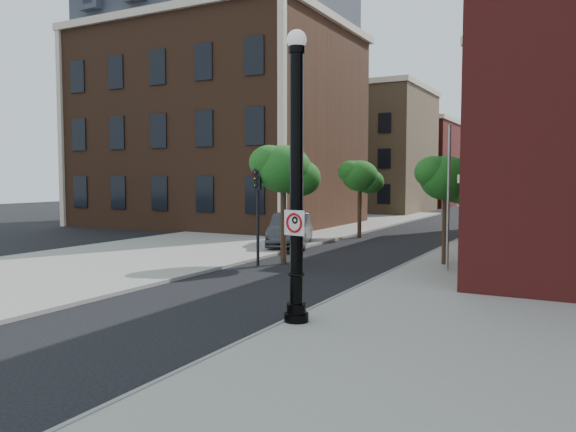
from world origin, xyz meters
The scene contains 16 objects.
ground centered at (0.00, 0.00, 0.00)m, with size 120.00×120.00×0.00m, color black.
sidewalk_right centered at (6.00, 10.00, 0.06)m, with size 8.00×60.00×0.12m, color gray.
sidewalk_left centered at (-9.00, 18.00, 0.06)m, with size 10.00×50.00×0.12m, color gray.
curb_edge centered at (2.05, 10.00, 0.07)m, with size 0.10×60.00×0.14m, color gray.
victorian_building centered at (-16.00, 23.97, 8.74)m, with size 18.60×14.60×17.95m.
bg_building_tan_a centered at (-12.00, 44.00, 6.00)m, with size 12.00×12.00×12.00m, color olive.
bg_building_red centered at (-12.00, 58.00, 5.00)m, with size 12.00×12.00×10.00m, color maroon.
lamppost centered at (2.32, 0.74, 3.21)m, with size 0.59×0.59×6.94m.
no_parking_sign centered at (2.35, 0.57, 2.50)m, with size 0.58×0.15×0.59m.
parked_car centered at (-4.96, 14.17, 0.85)m, with size 1.81×5.18×1.71m, color #2F2F34.
traffic_signal_left centered at (-3.23, 8.10, 2.79)m, with size 0.31×0.36×4.14m.
traffic_signal_right centered at (4.76, 10.43, 3.66)m, with size 0.36×0.45×5.43m.
utility_pole centered at (3.86, 9.83, 2.71)m, with size 0.11×0.11×5.43m, color #999999.
street_tree_a centered at (-2.52, 9.04, 3.82)m, with size 2.69×2.43×4.85m.
street_tree_b centered at (-3.34, 19.80, 3.55)m, with size 2.50×2.26×4.51m.
street_tree_c centered at (3.46, 11.39, 3.45)m, with size 2.43×2.20×4.38m.
Camera 1 is at (8.36, -10.95, 3.56)m, focal length 35.00 mm.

